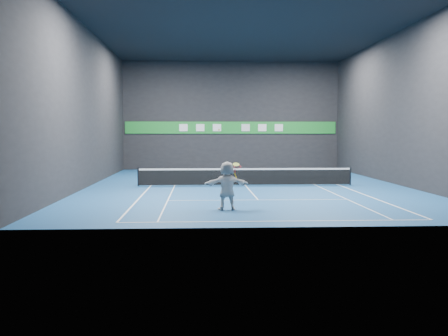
{
  "coord_description": "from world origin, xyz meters",
  "views": [
    {
      "loc": [
        -2.66,
        -28.83,
        3.04
      ],
      "look_at": [
        -1.58,
        -6.86,
        1.5
      ],
      "focal_mm": 40.0,
      "sensor_mm": 36.0,
      "label": 1
    }
  ],
  "objects_px": {
    "tennis_ball": "(219,130)",
    "tennis_net": "(245,176)",
    "player": "(227,186)",
    "tennis_racket": "(237,168)"
  },
  "relations": [
    {
      "from": "player",
      "to": "tennis_racket",
      "type": "distance_m",
      "value": 0.81
    },
    {
      "from": "player",
      "to": "tennis_racket",
      "type": "bearing_deg",
      "value": -179.99
    },
    {
      "from": "tennis_ball",
      "to": "tennis_net",
      "type": "bearing_deg",
      "value": 78.37
    },
    {
      "from": "player",
      "to": "tennis_ball",
      "type": "xyz_separation_m",
      "value": [
        -0.31,
        0.02,
        2.21
      ]
    },
    {
      "from": "tennis_net",
      "to": "tennis_racket",
      "type": "relative_size",
      "value": 19.03
    },
    {
      "from": "tennis_ball",
      "to": "tennis_racket",
      "type": "relative_size",
      "value": 0.1
    },
    {
      "from": "player",
      "to": "tennis_ball",
      "type": "distance_m",
      "value": 2.23
    },
    {
      "from": "tennis_racket",
      "to": "tennis_ball",
      "type": "bearing_deg",
      "value": -177.74
    },
    {
      "from": "tennis_net",
      "to": "tennis_racket",
      "type": "height_order",
      "value": "tennis_racket"
    },
    {
      "from": "player",
      "to": "tennis_ball",
      "type": "bearing_deg",
      "value": -10.29
    }
  ]
}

